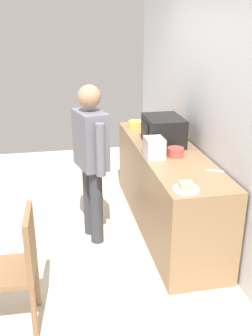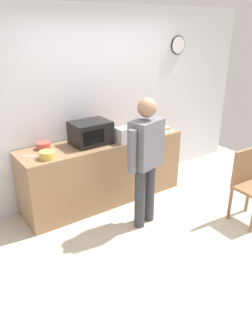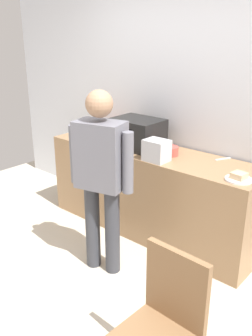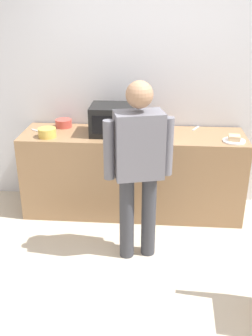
% 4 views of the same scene
% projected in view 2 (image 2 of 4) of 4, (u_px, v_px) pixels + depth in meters
% --- Properties ---
extents(ground_plane, '(6.00, 6.00, 0.00)m').
position_uv_depth(ground_plane, '(170.00, 235.00, 3.93)').
color(ground_plane, beige).
extents(back_wall, '(5.40, 0.13, 2.60)m').
position_uv_depth(back_wall, '(99.00, 105.00, 4.60)').
color(back_wall, silver).
rests_on(back_wall, ground_plane).
extents(kitchen_counter, '(2.33, 0.62, 0.90)m').
position_uv_depth(kitchen_counter, '(104.00, 171.00, 4.57)').
color(kitchen_counter, '#93704C').
rests_on(kitchen_counter, ground_plane).
extents(microwave, '(0.50, 0.39, 0.30)m').
position_uv_depth(microwave, '(91.00, 133.00, 4.22)').
color(microwave, black).
rests_on(microwave, kitchen_counter).
extents(sandwich_plate, '(0.22, 0.22, 0.07)m').
position_uv_depth(sandwich_plate, '(166.00, 129.00, 4.79)').
color(sandwich_plate, white).
rests_on(sandwich_plate, kitchen_counter).
extents(salad_bowl, '(0.16, 0.16, 0.09)m').
position_uv_depth(salad_bowl, '(116.00, 135.00, 4.49)').
color(salad_bowl, '#C64C42').
rests_on(salad_bowl, kitchen_counter).
extents(cereal_bowl, '(0.18, 0.18, 0.09)m').
position_uv_depth(cereal_bowl, '(47.00, 155.00, 3.79)').
color(cereal_bowl, gold).
rests_on(cereal_bowl, kitchen_counter).
extents(mixing_bowl, '(0.18, 0.18, 0.08)m').
position_uv_depth(mixing_bowl, '(43.00, 146.00, 4.09)').
color(mixing_bowl, '#C64C42').
rests_on(mixing_bowl, kitchen_counter).
extents(toaster, '(0.22, 0.18, 0.20)m').
position_uv_depth(toaster, '(125.00, 135.00, 4.30)').
color(toaster, silver).
rests_on(toaster, kitchen_counter).
extents(fork_utensil, '(0.15, 0.11, 0.01)m').
position_uv_depth(fork_utensil, '(29.00, 157.00, 3.85)').
color(fork_utensil, silver).
rests_on(fork_utensil, kitchen_counter).
extents(spoon_utensil, '(0.09, 0.16, 0.01)m').
position_uv_depth(spoon_utensil, '(132.00, 128.00, 4.91)').
color(spoon_utensil, silver).
rests_on(spoon_utensil, kitchen_counter).
extents(person_standing, '(0.57, 0.33, 1.61)m').
position_uv_depth(person_standing, '(146.00, 155.00, 3.81)').
color(person_standing, '#35373E').
rests_on(person_standing, ground_plane).
extents(wooden_chair, '(0.42, 0.42, 0.94)m').
position_uv_depth(wooden_chair, '(249.00, 183.00, 4.07)').
color(wooden_chair, olive).
rests_on(wooden_chair, ground_plane).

